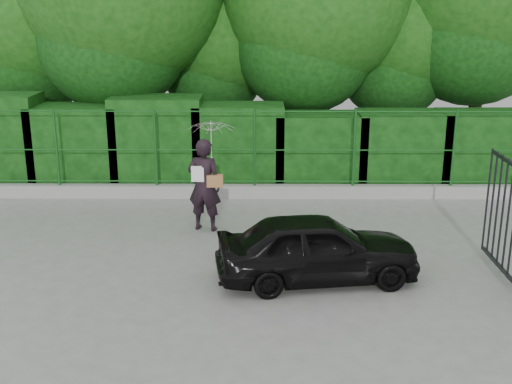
{
  "coord_description": "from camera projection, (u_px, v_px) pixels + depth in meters",
  "views": [
    {
      "loc": [
        0.53,
        -9.97,
        4.5
      ],
      "look_at": [
        0.45,
        1.3,
        1.1
      ],
      "focal_mm": 45.0,
      "sensor_mm": 36.0,
      "label": 1
    }
  ],
  "objects": [
    {
      "name": "fence",
      "position": [
        247.0,
        148.0,
        14.81
      ],
      "size": [
        14.13,
        0.06,
        1.8
      ],
      "color": "#144D18",
      "rests_on": "kerb"
    },
    {
      "name": "hedge",
      "position": [
        228.0,
        146.0,
        15.83
      ],
      "size": [
        14.2,
        1.2,
        2.3
      ],
      "color": "black",
      "rests_on": "ground"
    },
    {
      "name": "car",
      "position": [
        317.0,
        248.0,
        10.56
      ],
      "size": [
        3.49,
        1.8,
        1.14
      ],
      "primitive_type": "imported",
      "rotation": [
        0.0,
        0.0,
        1.71
      ],
      "color": "black",
      "rests_on": "ground"
    },
    {
      "name": "woman",
      "position": [
        208.0,
        161.0,
        12.68
      ],
      "size": [
        1.01,
        0.96,
        2.23
      ],
      "color": "black",
      "rests_on": "ground"
    },
    {
      "name": "ground",
      "position": [
        229.0,
        276.0,
        10.85
      ],
      "size": [
        80.0,
        80.0,
        0.0
      ],
      "primitive_type": "plane",
      "color": "gray"
    },
    {
      "name": "kerb",
      "position": [
        238.0,
        191.0,
        15.12
      ],
      "size": [
        14.0,
        0.25,
        0.3
      ],
      "primitive_type": "cube",
      "color": "#9E9E99",
      "rests_on": "ground"
    }
  ]
}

